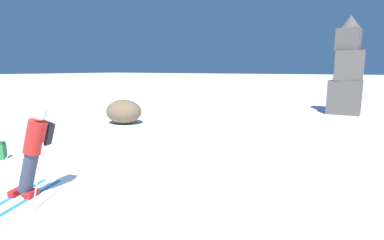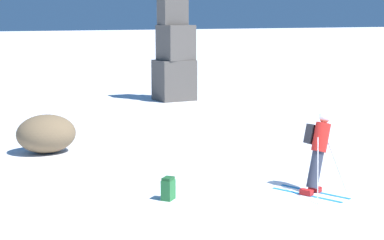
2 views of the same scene
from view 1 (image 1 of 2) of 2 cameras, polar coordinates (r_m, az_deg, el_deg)
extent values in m
plane|color=white|center=(7.60, -32.07, -11.07)|extent=(300.00, 300.00, 0.00)
cube|color=#1E7AC6|center=(7.12, -30.52, -12.25)|extent=(0.70, 1.69, 0.01)
cube|color=#1E7AC6|center=(6.89, -28.21, -12.75)|extent=(0.70, 1.69, 0.01)
cube|color=#B21919|center=(7.09, -30.56, -11.76)|extent=(0.23, 0.31, 0.12)
cube|color=#B21919|center=(6.87, -28.25, -12.24)|extent=(0.23, 0.31, 0.12)
cylinder|color=#2D3342|center=(6.74, -28.69, -8.64)|extent=(0.55, 0.42, 0.87)
cylinder|color=red|center=(6.43, -27.71, -2.87)|extent=(0.60, 0.50, 0.72)
sphere|color=tan|center=(6.28, -27.09, 0.82)|extent=(0.36, 0.32, 0.29)
sphere|color=silver|center=(6.27, -27.04, 1.08)|extent=(0.41, 0.37, 0.34)
cube|color=black|center=(6.62, -26.28, -2.15)|extent=(0.43, 0.31, 0.50)
cylinder|color=#B7B7BC|center=(6.23, -27.29, -9.53)|extent=(0.26, 0.48, 1.14)
cube|color=#4C4742|center=(18.91, 27.03, 3.88)|extent=(1.69, 1.43, 1.88)
cube|color=#4C4742|center=(18.79, 27.64, 9.14)|extent=(1.56, 1.44, 1.61)
cube|color=#4C4742|center=(18.94, 27.63, 13.37)|extent=(1.23, 1.18, 1.18)
cone|color=#4C4742|center=(19.01, 28.01, 16.18)|extent=(1.01, 1.01, 0.70)
ellipsoid|color=brown|center=(14.21, -12.86, 1.57)|extent=(1.71, 1.46, 1.11)
camera|label=2|loc=(16.70, -88.09, 5.33)|focal=60.00mm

